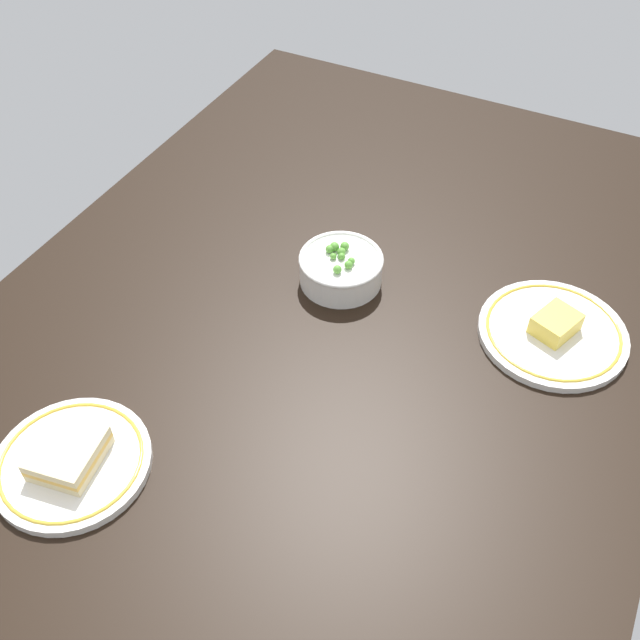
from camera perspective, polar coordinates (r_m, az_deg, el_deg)
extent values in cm
cube|color=black|center=(112.41, 0.00, -1.41)|extent=(151.71, 100.93, 4.00)
cylinder|color=white|center=(100.71, -18.55, -10.42)|extent=(20.07, 20.07, 1.20)
torus|color=gold|center=(100.23, -18.63, -10.23)|extent=(18.16, 18.16, 0.50)
cube|color=beige|center=(99.76, -18.71, -10.03)|extent=(9.89, 9.01, 1.20)
cube|color=#E5B24C|center=(98.97, -18.85, -9.71)|extent=(9.89, 9.01, 0.80)
cube|color=beige|center=(98.18, -18.99, -9.38)|extent=(9.89, 9.01, 1.20)
cylinder|color=white|center=(117.03, 1.62, 3.89)|extent=(13.07, 13.07, 4.61)
torus|color=white|center=(115.49, 1.64, 4.73)|extent=(13.34, 13.34, 0.80)
sphere|color=#599E38|center=(116.54, 1.12, 5.68)|extent=(1.49, 1.49, 1.49)
sphere|color=#599E38|center=(116.22, 0.74, 5.49)|extent=(1.31, 1.31, 1.31)
sphere|color=#599E38|center=(115.24, 1.68, 4.97)|extent=(1.05, 1.05, 1.05)
sphere|color=#599E38|center=(113.66, 2.00, 4.34)|extent=(1.29, 1.29, 1.29)
sphere|color=#599E38|center=(112.65, 1.35, 3.92)|extent=(1.35, 1.35, 1.35)
sphere|color=#599E38|center=(116.69, 1.92, 5.71)|extent=(1.43, 1.43, 1.43)
sphere|color=#599E38|center=(115.14, 1.67, 4.93)|extent=(1.08, 1.08, 1.08)
sphere|color=#599E38|center=(114.36, 2.32, 4.60)|extent=(1.17, 1.17, 1.17)
sphere|color=#599E38|center=(115.71, 1.67, 5.27)|extent=(1.36, 1.36, 1.36)
sphere|color=#599E38|center=(115.14, 1.03, 4.94)|extent=(1.04, 1.04, 1.04)
cylinder|color=white|center=(114.92, 17.49, -0.98)|extent=(21.94, 21.94, 1.13)
torus|color=gold|center=(114.53, 17.55, -0.79)|extent=(19.81, 19.81, 0.50)
cube|color=#F2D14C|center=(113.48, 17.72, -0.27)|extent=(7.88, 7.15, 3.02)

